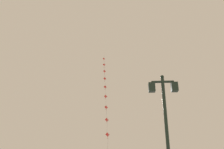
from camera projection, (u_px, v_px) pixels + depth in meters
name	position (u px, v px, depth m)	size (l,w,h in m)	color
twin_lantern_lamp_post	(165.00, 113.00, 9.61)	(1.26, 0.28, 5.36)	#1E2D23
kite_train	(106.00, 97.00, 27.86)	(2.23, 14.76, 17.84)	brown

